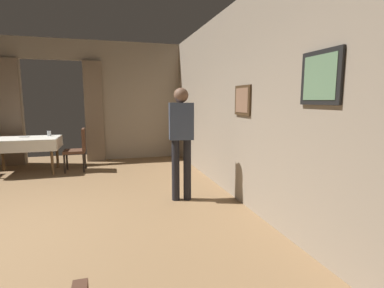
% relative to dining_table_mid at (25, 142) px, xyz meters
% --- Properties ---
extents(ground, '(10.08, 10.08, 0.00)m').
position_rel_dining_table_mid_xyz_m(ground, '(0.45, -3.15, -0.66)').
color(ground, olive).
extents(wall_right, '(0.16, 8.40, 3.00)m').
position_rel_dining_table_mid_xyz_m(wall_right, '(3.65, -3.15, 0.85)').
color(wall_right, gray).
rests_on(wall_right, ground).
extents(wall_back, '(6.40, 0.27, 3.00)m').
position_rel_dining_table_mid_xyz_m(wall_back, '(0.45, 1.04, 0.86)').
color(wall_back, gray).
rests_on(wall_back, ground).
extents(dining_table_mid, '(1.33, 0.88, 0.75)m').
position_rel_dining_table_mid_xyz_m(dining_table_mid, '(0.00, 0.00, 0.00)').
color(dining_table_mid, brown).
rests_on(dining_table_mid, ground).
extents(chair_mid_right, '(0.44, 0.44, 0.93)m').
position_rel_dining_table_mid_xyz_m(chair_mid_right, '(1.05, -0.12, -0.14)').
color(chair_mid_right, black).
rests_on(chair_mid_right, ground).
extents(glass_mid_a, '(0.08, 0.08, 0.11)m').
position_rel_dining_table_mid_xyz_m(glass_mid_a, '(0.43, 0.25, 0.15)').
color(glass_mid_a, silver).
rests_on(glass_mid_a, dining_table_mid).
extents(plate_mid_b, '(0.21, 0.21, 0.01)m').
position_rel_dining_table_mid_xyz_m(plate_mid_b, '(-0.07, 0.18, 0.10)').
color(plate_mid_b, white).
rests_on(plate_mid_b, dining_table_mid).
extents(person_waiter_by_doorway, '(0.39, 0.27, 1.72)m').
position_rel_dining_table_mid_xyz_m(person_waiter_by_doorway, '(2.75, -2.57, 0.37)').
color(person_waiter_by_doorway, black).
rests_on(person_waiter_by_doorway, ground).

